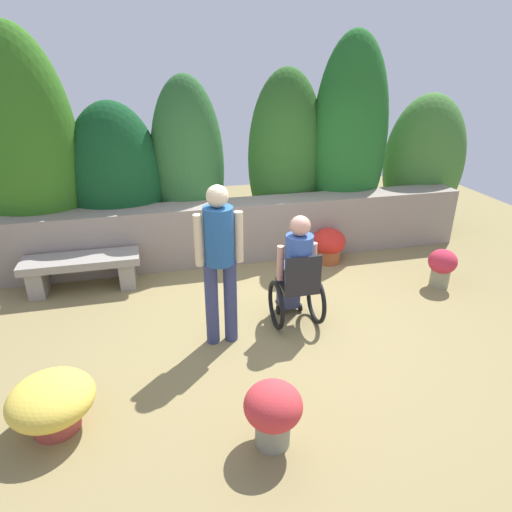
{
  "coord_description": "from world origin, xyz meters",
  "views": [
    {
      "loc": [
        -1.3,
        -4.29,
        2.83
      ],
      "look_at": [
        -0.26,
        -0.0,
        0.85
      ],
      "focal_mm": 30.95,
      "sensor_mm": 36.0,
      "label": 1
    }
  ],
  "objects_px": {
    "person_in_wheelchair": "(296,274)",
    "flower_pot_small_foreground": "(52,402)",
    "flower_pot_purple_near": "(273,411)",
    "person_standing_companion": "(219,256)",
    "stone_bench": "(82,268)",
    "flower_pot_terracotta_by_wall": "(442,266)",
    "flower_pot_red_accent": "(329,245)"
  },
  "relations": [
    {
      "from": "flower_pot_purple_near",
      "to": "person_standing_companion",
      "type": "bearing_deg",
      "value": 95.94
    },
    {
      "from": "flower_pot_terracotta_by_wall",
      "to": "person_in_wheelchair",
      "type": "bearing_deg",
      "value": -169.73
    },
    {
      "from": "person_standing_companion",
      "to": "flower_pot_purple_near",
      "type": "height_order",
      "value": "person_standing_companion"
    },
    {
      "from": "stone_bench",
      "to": "flower_pot_red_accent",
      "type": "distance_m",
      "value": 3.49
    },
    {
      "from": "flower_pot_red_accent",
      "to": "stone_bench",
      "type": "bearing_deg",
      "value": -179.08
    },
    {
      "from": "flower_pot_purple_near",
      "to": "flower_pot_red_accent",
      "type": "xyz_separation_m",
      "value": [
        1.74,
        3.15,
        -0.05
      ]
    },
    {
      "from": "flower_pot_red_accent",
      "to": "flower_pot_small_foreground",
      "type": "xyz_separation_m",
      "value": [
        -3.46,
        -2.57,
        -0.01
      ]
    },
    {
      "from": "stone_bench",
      "to": "flower_pot_purple_near",
      "type": "relative_size",
      "value": 2.65
    },
    {
      "from": "flower_pot_purple_near",
      "to": "person_in_wheelchair",
      "type": "bearing_deg",
      "value": 66.24
    },
    {
      "from": "person_in_wheelchair",
      "to": "person_standing_companion",
      "type": "bearing_deg",
      "value": -168.3
    },
    {
      "from": "stone_bench",
      "to": "flower_pot_small_foreground",
      "type": "height_order",
      "value": "flower_pot_small_foreground"
    },
    {
      "from": "person_standing_companion",
      "to": "flower_pot_red_accent",
      "type": "relative_size",
      "value": 3.32
    },
    {
      "from": "flower_pot_terracotta_by_wall",
      "to": "flower_pot_small_foreground",
      "type": "relative_size",
      "value": 0.76
    },
    {
      "from": "person_in_wheelchair",
      "to": "flower_pot_terracotta_by_wall",
      "type": "xyz_separation_m",
      "value": [
        2.19,
        0.4,
        -0.32
      ]
    },
    {
      "from": "person_in_wheelchair",
      "to": "flower_pot_red_accent",
      "type": "xyz_separation_m",
      "value": [
        1.01,
        1.49,
        -0.34
      ]
    },
    {
      "from": "person_in_wheelchair",
      "to": "flower_pot_small_foreground",
      "type": "relative_size",
      "value": 1.92
    },
    {
      "from": "flower_pot_purple_near",
      "to": "flower_pot_terracotta_by_wall",
      "type": "height_order",
      "value": "flower_pot_purple_near"
    },
    {
      "from": "person_in_wheelchair",
      "to": "flower_pot_purple_near",
      "type": "height_order",
      "value": "person_in_wheelchair"
    },
    {
      "from": "flower_pot_purple_near",
      "to": "flower_pot_terracotta_by_wall",
      "type": "relative_size",
      "value": 1.07
    },
    {
      "from": "person_standing_companion",
      "to": "flower_pot_terracotta_by_wall",
      "type": "distance_m",
      "value": 3.2
    },
    {
      "from": "person_standing_companion",
      "to": "flower_pot_terracotta_by_wall",
      "type": "bearing_deg",
      "value": 24.23
    },
    {
      "from": "person_standing_companion",
      "to": "person_in_wheelchair",
      "type": "bearing_deg",
      "value": 24.51
    },
    {
      "from": "flower_pot_terracotta_by_wall",
      "to": "flower_pot_red_accent",
      "type": "distance_m",
      "value": 1.6
    },
    {
      "from": "flower_pot_terracotta_by_wall",
      "to": "flower_pot_purple_near",
      "type": "bearing_deg",
      "value": -144.83
    },
    {
      "from": "stone_bench",
      "to": "flower_pot_terracotta_by_wall",
      "type": "xyz_separation_m",
      "value": [
        4.67,
        -1.03,
        -0.01
      ]
    },
    {
      "from": "flower_pot_red_accent",
      "to": "flower_pot_small_foreground",
      "type": "relative_size",
      "value": 0.76
    },
    {
      "from": "person_in_wheelchair",
      "to": "flower_pot_red_accent",
      "type": "height_order",
      "value": "person_in_wheelchair"
    },
    {
      "from": "person_standing_companion",
      "to": "flower_pot_terracotta_by_wall",
      "type": "height_order",
      "value": "person_standing_companion"
    },
    {
      "from": "person_in_wheelchair",
      "to": "flower_pot_purple_near",
      "type": "relative_size",
      "value": 2.37
    },
    {
      "from": "stone_bench",
      "to": "flower_pot_terracotta_by_wall",
      "type": "relative_size",
      "value": 2.82
    },
    {
      "from": "person_in_wheelchair",
      "to": "flower_pot_red_accent",
      "type": "bearing_deg",
      "value": 56.73
    },
    {
      "from": "flower_pot_red_accent",
      "to": "flower_pot_small_foreground",
      "type": "height_order",
      "value": "flower_pot_red_accent"
    }
  ]
}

